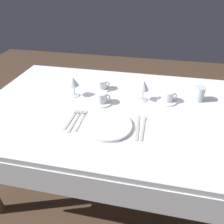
# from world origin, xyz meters

# --- Properties ---
(ground_plane) EXTENTS (6.00, 6.00, 0.00)m
(ground_plane) POSITION_xyz_m (0.00, 0.00, 0.00)
(ground_plane) COLOR #4C3828
(dining_table) EXTENTS (1.80, 1.11, 0.74)m
(dining_table) POSITION_xyz_m (0.00, 0.00, 0.66)
(dining_table) COLOR white
(dining_table) RESTS_ON ground
(dinner_plate) EXTENTS (0.28, 0.28, 0.02)m
(dinner_plate) POSITION_xyz_m (-0.02, -0.22, 0.75)
(dinner_plate) COLOR white
(dinner_plate) RESTS_ON dining_table
(fork_outer) EXTENTS (0.02, 0.21, 0.00)m
(fork_outer) POSITION_xyz_m (-0.19, -0.18, 0.74)
(fork_outer) COLOR beige
(fork_outer) RESTS_ON dining_table
(fork_inner) EXTENTS (0.02, 0.22, 0.00)m
(fork_inner) POSITION_xyz_m (-0.22, -0.20, 0.74)
(fork_inner) COLOR beige
(fork_inner) RESTS_ON dining_table
(fork_salad) EXTENTS (0.03, 0.20, 0.00)m
(fork_salad) POSITION_xyz_m (-0.25, -0.19, 0.74)
(fork_salad) COLOR beige
(fork_salad) RESTS_ON dining_table
(dinner_knife) EXTENTS (0.03, 0.23, 0.00)m
(dinner_knife) POSITION_xyz_m (0.15, -0.20, 0.74)
(dinner_knife) COLOR beige
(dinner_knife) RESTS_ON dining_table
(spoon_soup) EXTENTS (0.03, 0.22, 0.01)m
(spoon_soup) POSITION_xyz_m (0.18, -0.17, 0.74)
(spoon_soup) COLOR beige
(spoon_soup) RESTS_ON dining_table
(saucer_left) EXTENTS (0.14, 0.14, 0.01)m
(saucer_left) POSITION_xyz_m (0.32, 0.13, 0.74)
(saucer_left) COLOR white
(saucer_left) RESTS_ON dining_table
(coffee_cup_left) EXTENTS (0.10, 0.08, 0.07)m
(coffee_cup_left) POSITION_xyz_m (0.32, 0.13, 0.78)
(coffee_cup_left) COLOR white
(coffee_cup_left) RESTS_ON saucer_left
(saucer_right) EXTENTS (0.13, 0.13, 0.01)m
(saucer_right) POSITION_xyz_m (-0.16, 0.21, 0.74)
(saucer_right) COLOR white
(saucer_right) RESTS_ON dining_table
(coffee_cup_right) EXTENTS (0.10, 0.08, 0.06)m
(coffee_cup_right) POSITION_xyz_m (-0.16, 0.21, 0.78)
(coffee_cup_right) COLOR white
(coffee_cup_right) RESTS_ON saucer_right
(saucer_far) EXTENTS (0.14, 0.14, 0.01)m
(saucer_far) POSITION_xyz_m (-0.11, 0.02, 0.74)
(saucer_far) COLOR white
(saucer_far) RESTS_ON dining_table
(coffee_cup_far) EXTENTS (0.10, 0.08, 0.07)m
(coffee_cup_far) POSITION_xyz_m (-0.11, 0.02, 0.78)
(coffee_cup_far) COLOR white
(coffee_cup_far) RESTS_ON saucer_far
(wine_glass_centre) EXTENTS (0.07, 0.07, 0.14)m
(wine_glass_centre) POSITION_xyz_m (-0.32, 0.08, 0.84)
(wine_glass_centre) COLOR silver
(wine_glass_centre) RESTS_ON dining_table
(wine_glass_left) EXTENTS (0.07, 0.07, 0.15)m
(wine_glass_left) POSITION_xyz_m (0.15, 0.11, 0.85)
(wine_glass_left) COLOR silver
(wine_glass_left) RESTS_ON dining_table
(drink_tumbler) EXTENTS (0.07, 0.07, 0.10)m
(drink_tumbler) POSITION_xyz_m (0.52, 0.19, 0.78)
(drink_tumbler) COLOR silver
(drink_tumbler) RESTS_ON dining_table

